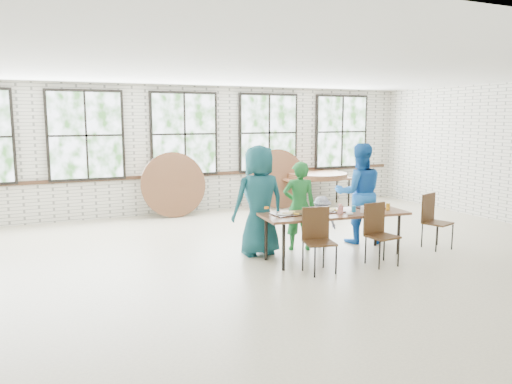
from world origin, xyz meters
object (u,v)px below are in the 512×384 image
(storage_table, at_px, (317,180))
(chair_near_left, at_px, (318,234))
(chair_near_right, at_px, (378,228))
(dining_table, at_px, (334,216))

(storage_table, bearing_deg, chair_near_left, -119.62)
(chair_near_right, bearing_deg, chair_near_left, 170.32)
(chair_near_left, xyz_separation_m, chair_near_right, (1.05, -0.07, 0.00))
(chair_near_right, relative_size, storage_table, 0.52)
(chair_near_left, bearing_deg, storage_table, 70.69)
(chair_near_right, height_order, storage_table, chair_near_right)
(chair_near_left, distance_m, chair_near_right, 1.05)
(chair_near_left, bearing_deg, chair_near_right, 8.28)
(dining_table, relative_size, chair_near_right, 2.60)
(chair_near_left, xyz_separation_m, storage_table, (2.84, 4.62, 0.13))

